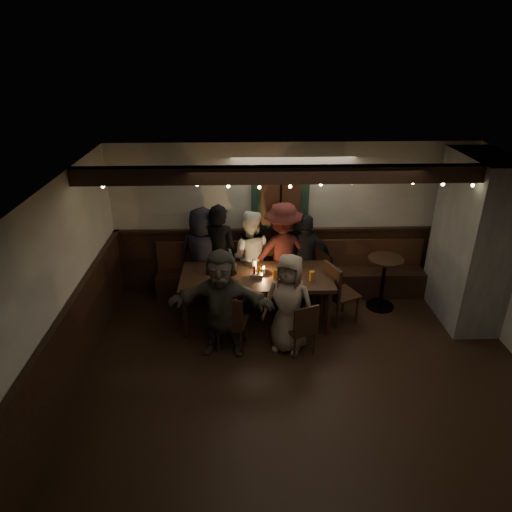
{
  "coord_description": "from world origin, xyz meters",
  "views": [
    {
      "loc": [
        -0.82,
        -4.71,
        4.07
      ],
      "look_at": [
        -0.62,
        1.6,
        1.05
      ],
      "focal_mm": 32.0,
      "sensor_mm": 36.0,
      "label": 1
    }
  ],
  "objects_px": {
    "person_d": "(282,253)",
    "person_f": "(222,303)",
    "chair_near_left": "(230,320)",
    "person_c": "(249,256)",
    "person_e": "(306,259)",
    "chair_end": "(337,290)",
    "high_top": "(384,276)",
    "person_b": "(219,255)",
    "dining_table": "(256,279)",
    "person_a": "(203,255)",
    "chair_near_right": "(303,326)",
    "person_g": "(288,304)"
  },
  "relations": [
    {
      "from": "chair_near_left",
      "to": "person_c",
      "type": "xyz_separation_m",
      "value": [
        0.3,
        1.47,
        0.29
      ]
    },
    {
      "from": "chair_near_left",
      "to": "person_g",
      "type": "height_order",
      "value": "person_g"
    },
    {
      "from": "dining_table",
      "to": "chair_end",
      "type": "height_order",
      "value": "chair_end"
    },
    {
      "from": "chair_end",
      "to": "high_top",
      "type": "bearing_deg",
      "value": 25.64
    },
    {
      "from": "person_e",
      "to": "person_f",
      "type": "relative_size",
      "value": 0.96
    },
    {
      "from": "chair_near_left",
      "to": "high_top",
      "type": "bearing_deg",
      "value": 24.09
    },
    {
      "from": "person_b",
      "to": "person_f",
      "type": "bearing_deg",
      "value": 110.4
    },
    {
      "from": "chair_near_left",
      "to": "person_a",
      "type": "height_order",
      "value": "person_a"
    },
    {
      "from": "chair_near_left",
      "to": "high_top",
      "type": "xyz_separation_m",
      "value": [
        2.47,
        1.11,
        0.06
      ]
    },
    {
      "from": "person_b",
      "to": "chair_near_right",
      "type": "bearing_deg",
      "value": 145.28
    },
    {
      "from": "chair_near_right",
      "to": "person_a",
      "type": "bearing_deg",
      "value": 132.58
    },
    {
      "from": "person_e",
      "to": "person_f",
      "type": "height_order",
      "value": "person_f"
    },
    {
      "from": "dining_table",
      "to": "person_b",
      "type": "bearing_deg",
      "value": 131.83
    },
    {
      "from": "person_f",
      "to": "person_g",
      "type": "relative_size",
      "value": 1.07
    },
    {
      "from": "chair_near_right",
      "to": "person_g",
      "type": "height_order",
      "value": "person_g"
    },
    {
      "from": "chair_near_left",
      "to": "chair_end",
      "type": "xyz_separation_m",
      "value": [
        1.63,
        0.7,
        0.06
      ]
    },
    {
      "from": "person_d",
      "to": "chair_near_right",
      "type": "bearing_deg",
      "value": 86.0
    },
    {
      "from": "chair_end",
      "to": "person_d",
      "type": "relative_size",
      "value": 0.58
    },
    {
      "from": "person_e",
      "to": "high_top",
      "type": "bearing_deg",
      "value": 178.44
    },
    {
      "from": "chair_end",
      "to": "chair_near_right",
      "type": "bearing_deg",
      "value": -127.31
    },
    {
      "from": "chair_end",
      "to": "person_a",
      "type": "height_order",
      "value": "person_a"
    },
    {
      "from": "chair_near_right",
      "to": "chair_end",
      "type": "relative_size",
      "value": 0.82
    },
    {
      "from": "chair_end",
      "to": "person_d",
      "type": "height_order",
      "value": "person_d"
    },
    {
      "from": "person_c",
      "to": "person_f",
      "type": "xyz_separation_m",
      "value": [
        -0.4,
        -1.48,
        -0.0
      ]
    },
    {
      "from": "chair_near_left",
      "to": "person_c",
      "type": "height_order",
      "value": "person_c"
    },
    {
      "from": "person_d",
      "to": "person_g",
      "type": "distance_m",
      "value": 1.4
    },
    {
      "from": "person_e",
      "to": "chair_near_left",
      "type": "bearing_deg",
      "value": 61.3
    },
    {
      "from": "dining_table",
      "to": "person_e",
      "type": "distance_m",
      "value": 1.09
    },
    {
      "from": "chair_near_right",
      "to": "person_b",
      "type": "relative_size",
      "value": 0.47
    },
    {
      "from": "person_b",
      "to": "person_c",
      "type": "distance_m",
      "value": 0.51
    },
    {
      "from": "high_top",
      "to": "person_g",
      "type": "relative_size",
      "value": 0.61
    },
    {
      "from": "dining_table",
      "to": "person_e",
      "type": "xyz_separation_m",
      "value": [
        0.85,
        0.68,
        0.01
      ]
    },
    {
      "from": "high_top",
      "to": "person_a",
      "type": "bearing_deg",
      "value": 172.57
    },
    {
      "from": "person_c",
      "to": "person_a",
      "type": "bearing_deg",
      "value": 4.01
    },
    {
      "from": "dining_table",
      "to": "person_g",
      "type": "distance_m",
      "value": 0.82
    },
    {
      "from": "chair_end",
      "to": "high_top",
      "type": "distance_m",
      "value": 0.93
    },
    {
      "from": "chair_near_left",
      "to": "person_b",
      "type": "distance_m",
      "value": 1.45
    },
    {
      "from": "dining_table",
      "to": "chair_near_left",
      "type": "relative_size",
      "value": 2.55
    },
    {
      "from": "chair_near_right",
      "to": "person_d",
      "type": "distance_m",
      "value": 1.61
    },
    {
      "from": "person_f",
      "to": "person_c",
      "type": "bearing_deg",
      "value": 80.73
    },
    {
      "from": "chair_near_left",
      "to": "person_b",
      "type": "height_order",
      "value": "person_b"
    },
    {
      "from": "chair_near_right",
      "to": "high_top",
      "type": "relative_size",
      "value": 0.91
    },
    {
      "from": "person_d",
      "to": "person_f",
      "type": "distance_m",
      "value": 1.72
    },
    {
      "from": "chair_near_left",
      "to": "person_b",
      "type": "xyz_separation_m",
      "value": [
        -0.2,
        1.39,
        0.36
      ]
    },
    {
      "from": "person_e",
      "to": "person_g",
      "type": "distance_m",
      "value": 1.45
    },
    {
      "from": "dining_table",
      "to": "high_top",
      "type": "distance_m",
      "value": 2.13
    },
    {
      "from": "person_a",
      "to": "person_f",
      "type": "bearing_deg",
      "value": 115.56
    },
    {
      "from": "person_d",
      "to": "person_g",
      "type": "bearing_deg",
      "value": 78.83
    },
    {
      "from": "person_c",
      "to": "person_e",
      "type": "relative_size",
      "value": 1.05
    },
    {
      "from": "person_a",
      "to": "person_e",
      "type": "bearing_deg",
      "value": -170.93
    }
  ]
}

